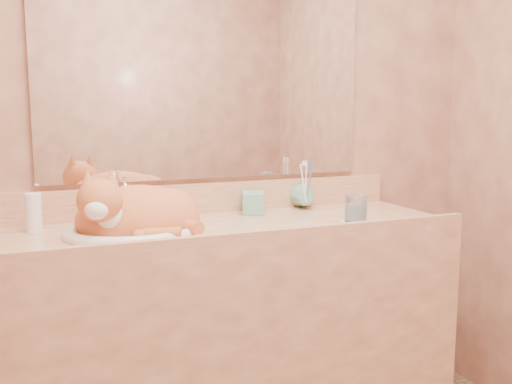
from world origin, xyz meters
name	(u,v)px	position (x,y,z in m)	size (l,w,h in m)	color
wall_back	(208,112)	(0.00, 1.00, 1.25)	(2.40, 0.02, 2.50)	brown
vanity_counter	(232,337)	(0.00, 0.72, 0.42)	(1.60, 0.55, 0.85)	#A46949
mirror	(208,75)	(0.00, 0.99, 1.39)	(1.30, 0.02, 0.80)	white
sink_basin	(134,213)	(-0.35, 0.70, 0.92)	(0.45, 0.38, 0.14)	white
faucet	(125,202)	(-0.35, 0.88, 0.93)	(0.04, 0.11, 0.16)	white
cat	(134,212)	(-0.35, 0.72, 0.92)	(0.42, 0.34, 0.23)	#C25A2C
soap_dispenser	(253,192)	(0.13, 0.85, 0.94)	(0.08, 0.09, 0.19)	#6EB095
toothbrush_cup	(306,199)	(0.38, 0.88, 0.90)	(0.10, 0.10, 0.09)	#6EB095
toothbrushes	(307,181)	(0.38, 0.88, 0.97)	(0.03, 0.03, 0.21)	white
saucer	(356,223)	(0.42, 0.57, 0.85)	(0.11, 0.11, 0.01)	white
water_glass	(356,208)	(0.42, 0.57, 0.91)	(0.08, 0.08, 0.09)	silver
lotion_bottle	(33,213)	(-0.66, 0.86, 0.92)	(0.05, 0.05, 0.13)	white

